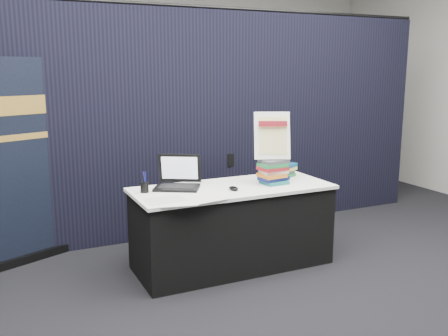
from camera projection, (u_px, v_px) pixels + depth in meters
floor at (261, 288)px, 4.15m from camera, size 8.00×8.00×0.00m
wall_back at (130, 71)px, 7.35m from camera, size 8.00×0.02×3.50m
drape_partition at (189, 125)px, 5.33m from camera, size 6.00×0.08×2.40m
display_table at (232, 226)px, 4.56m from camera, size 1.80×0.75×0.75m
laptop at (175, 180)px, 4.44m from camera, size 0.47×0.47×0.29m
mouse at (234, 188)px, 4.36m from camera, size 0.08×0.12×0.03m
brochure_left at (166, 200)px, 4.03m from camera, size 0.33×0.23×0.00m
brochure_mid at (178, 203)px, 3.94m from camera, size 0.33×0.27×0.00m
brochure_right at (206, 199)px, 4.07m from camera, size 0.35×0.27×0.00m
pen_cup at (144, 187)px, 4.27m from camera, size 0.08×0.08×0.09m
book_stack_tall at (273, 172)px, 4.58m from camera, size 0.25×0.20×0.23m
book_stack_short at (283, 170)px, 4.89m from camera, size 0.28×0.25×0.13m
info_sign at (272, 136)px, 4.55m from camera, size 0.35×0.24×0.45m
pullup_banner at (30, 173)px, 4.63m from camera, size 0.78×0.41×1.90m
stacking_chair at (247, 188)px, 5.59m from camera, size 0.44×0.45×0.86m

